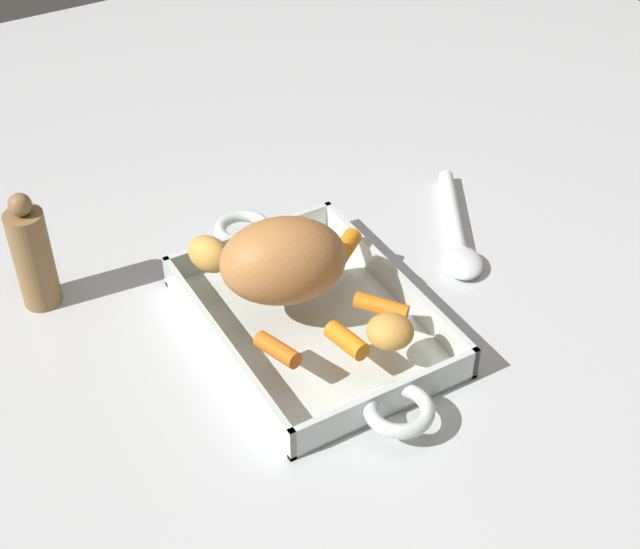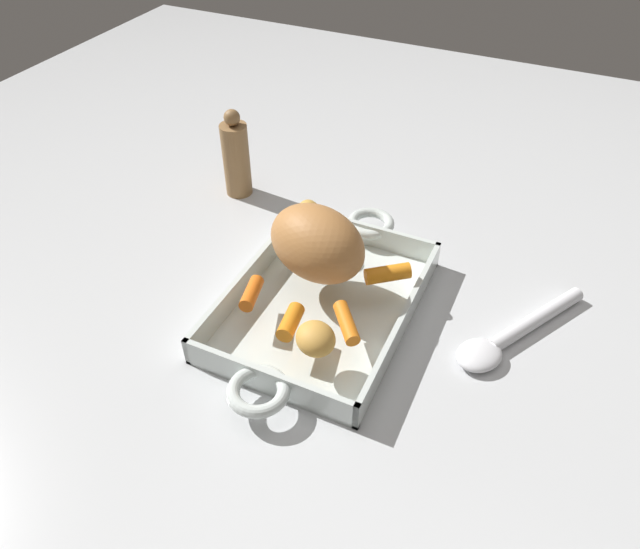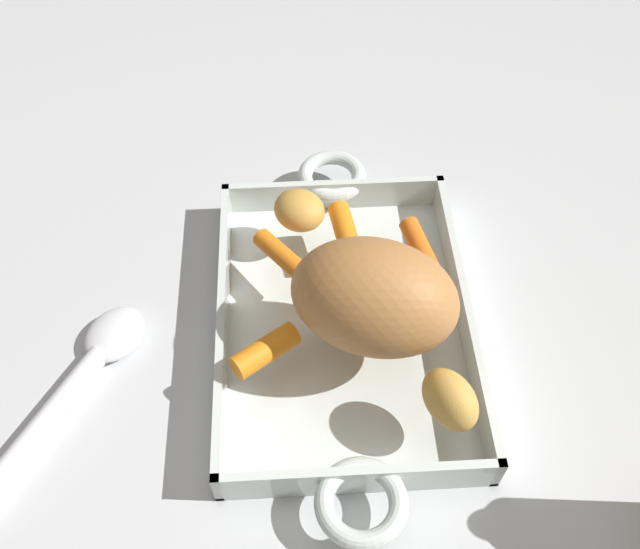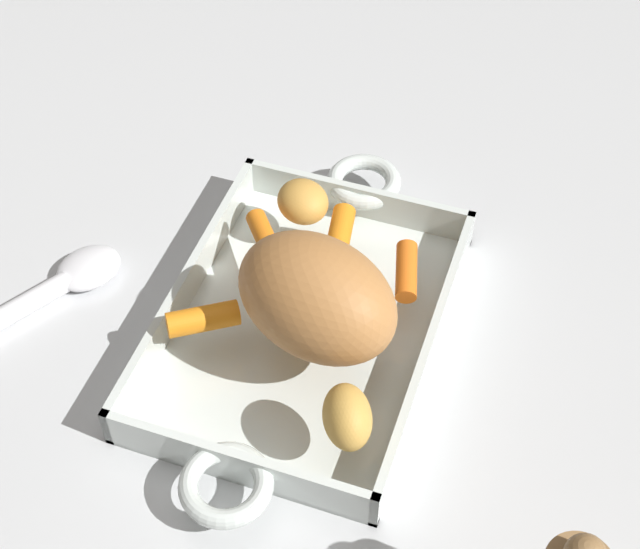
{
  "view_description": "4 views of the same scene",
  "coord_description": "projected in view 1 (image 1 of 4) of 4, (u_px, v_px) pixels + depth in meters",
  "views": [
    {
      "loc": [
        0.67,
        -0.38,
        0.71
      ],
      "look_at": [
        -0.0,
        0.01,
        0.07
      ],
      "focal_mm": 52.36,
      "sensor_mm": 36.0,
      "label": 1
    },
    {
      "loc": [
        0.5,
        0.23,
        0.55
      ],
      "look_at": [
        -0.01,
        -0.01,
        0.05
      ],
      "focal_mm": 32.84,
      "sensor_mm": 36.0,
      "label": 2
    },
    {
      "loc": [
        -0.35,
        0.04,
        0.55
      ],
      "look_at": [
        0.01,
        0.02,
        0.07
      ],
      "focal_mm": 39.32,
      "sensor_mm": 36.0,
      "label": 3
    },
    {
      "loc": [
        -0.48,
        -0.18,
        0.67
      ],
      "look_at": [
        0.01,
        -0.01,
        0.07
      ],
      "focal_mm": 54.6,
      "sensor_mm": 36.0,
      "label": 4
    }
  ],
  "objects": [
    {
      "name": "baby_carrot_northeast",
      "position": [
        381.0,
        306.0,
        1.0
      ],
      "size": [
        0.06,
        0.05,
        0.02
      ],
      "primitive_type": "cylinder",
      "rotation": [
        1.53,
        0.0,
        5.38
      ],
      "color": "orange",
      "rests_on": "roasting_dish"
    },
    {
      "name": "pork_roast",
      "position": [
        283.0,
        261.0,
        1.0
      ],
      "size": [
        0.14,
        0.16,
        0.09
      ],
      "primitive_type": "ellipsoid",
      "rotation": [
        0.0,
        0.0,
        1.25
      ],
      "color": "#B5763E",
      "rests_on": "roasting_dish"
    },
    {
      "name": "baby_carrot_long",
      "position": [
        277.0,
        350.0,
        0.95
      ],
      "size": [
        0.06,
        0.03,
        0.02
      ],
      "primitive_type": "cylinder",
      "rotation": [
        1.67,
        0.0,
        4.97
      ],
      "color": "orange",
      "rests_on": "roasting_dish"
    },
    {
      "name": "ground_plane",
      "position": [
        312.0,
        328.0,
        1.05
      ],
      "size": [
        1.95,
        1.95,
        0.0
      ],
      "primitive_type": "plane",
      "color": "silver"
    },
    {
      "name": "roasting_dish",
      "position": [
        312.0,
        320.0,
        1.04
      ],
      "size": [
        0.41,
        0.23,
        0.04
      ],
      "color": "silver",
      "rests_on": "ground_plane"
    },
    {
      "name": "potato_halved",
      "position": [
        390.0,
        332.0,
        0.96
      ],
      "size": [
        0.07,
        0.07,
        0.04
      ],
      "primitive_type": "ellipsoid",
      "rotation": [
        0.0,
        0.0,
        0.92
      ],
      "color": "gold",
      "rests_on": "roasting_dish"
    },
    {
      "name": "pepper_mill",
      "position": [
        33.0,
        256.0,
        1.04
      ],
      "size": [
        0.04,
        0.04,
        0.15
      ],
      "color": "olive",
      "rests_on": "ground_plane"
    },
    {
      "name": "serving_spoon",
      "position": [
        457.0,
        236.0,
        1.16
      ],
      "size": [
        0.21,
        0.14,
        0.02
      ],
      "rotation": [
        0.0,
        0.0,
        5.76
      ],
      "color": "white",
      "rests_on": "ground_plane"
    },
    {
      "name": "baby_carrot_center_left",
      "position": [
        343.0,
        250.0,
        1.07
      ],
      "size": [
        0.05,
        0.06,
        0.02
      ],
      "primitive_type": "cylinder",
      "rotation": [
        1.53,
        0.0,
        3.76
      ],
      "color": "orange",
      "rests_on": "roasting_dish"
    },
    {
      "name": "baby_carrot_northwest",
      "position": [
        347.0,
        340.0,
        0.96
      ],
      "size": [
        0.05,
        0.03,
        0.02
      ],
      "primitive_type": "cylinder",
      "rotation": [
        1.62,
        0.0,
        4.87
      ],
      "color": "orange",
      "rests_on": "roasting_dish"
    },
    {
      "name": "potato_near_roast",
      "position": [
        209.0,
        254.0,
        1.05
      ],
      "size": [
        0.06,
        0.06,
        0.04
      ],
      "primitive_type": "ellipsoid",
      "rotation": [
        0.0,
        0.0,
        0.48
      ],
      "color": "gold",
      "rests_on": "roasting_dish"
    }
  ]
}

